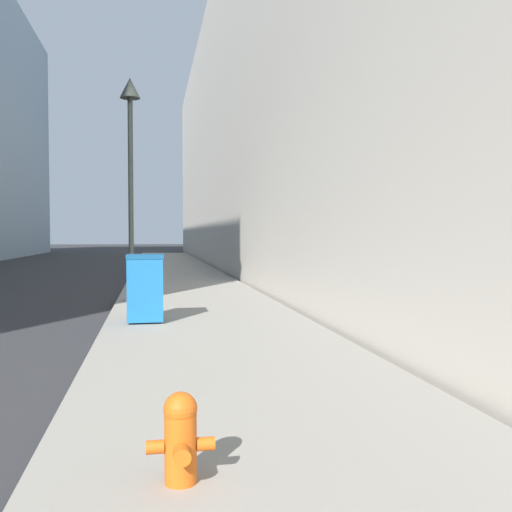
# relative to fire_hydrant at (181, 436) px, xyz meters

# --- Properties ---
(sidewalk_right) EXTENTS (3.89, 60.00, 0.13)m
(sidewalk_right) POSITION_rel_fire_hydrant_xyz_m (0.88, 17.17, -0.38)
(sidewalk_right) COLOR gray
(sidewalk_right) RESTS_ON ground
(building_right_stone) EXTENTS (12.00, 60.00, 14.78)m
(building_right_stone) POSITION_rel_fire_hydrant_xyz_m (8.93, 25.17, 6.95)
(building_right_stone) COLOR beige
(building_right_stone) RESTS_ON ground
(fire_hydrant) EXTENTS (0.45, 0.34, 0.61)m
(fire_hydrant) POSITION_rel_fire_hydrant_xyz_m (0.00, 0.00, 0.00)
(fire_hydrant) COLOR #D15614
(fire_hydrant) RESTS_ON sidewalk_right
(trash_bin) EXTENTS (0.67, 0.70, 1.27)m
(trash_bin) POSITION_rel_fire_hydrant_xyz_m (-0.31, 7.11, 0.33)
(trash_bin) COLOR #19609E
(trash_bin) RESTS_ON sidewalk_right
(lamppost) EXTENTS (0.49, 0.49, 5.48)m
(lamppost) POSITION_rel_fire_hydrant_xyz_m (-0.69, 10.67, 3.59)
(lamppost) COLOR #2D332D
(lamppost) RESTS_ON sidewalk_right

